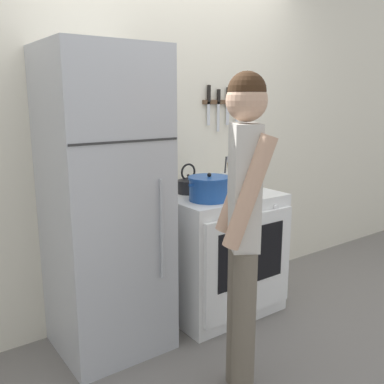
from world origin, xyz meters
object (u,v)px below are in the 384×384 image
(stove_range, at_px, (220,252))
(dutch_oven_pot, at_px, (209,188))
(refrigerator, at_px, (106,205))
(person, at_px, (243,221))
(utensil_jar, at_px, (228,179))
(tea_kettle, at_px, (188,184))

(stove_range, distance_m, dutch_oven_pot, 0.55)
(dutch_oven_pot, bearing_deg, refrigerator, 167.54)
(stove_range, distance_m, person, 1.05)
(dutch_oven_pot, xyz_separation_m, person, (-0.31, -0.67, -0.01))
(refrigerator, distance_m, stove_range, 0.98)
(refrigerator, bearing_deg, utensil_jar, 6.25)
(tea_kettle, distance_m, utensil_jar, 0.37)
(refrigerator, bearing_deg, dutch_oven_pot, -12.46)
(dutch_oven_pot, height_order, person, person)
(dutch_oven_pot, relative_size, tea_kettle, 1.48)
(dutch_oven_pot, bearing_deg, tea_kettle, 86.83)
(dutch_oven_pot, bearing_deg, utensil_jar, 34.41)
(dutch_oven_pot, bearing_deg, person, -114.69)
(refrigerator, xyz_separation_m, tea_kettle, (0.69, 0.11, 0.03))
(utensil_jar, bearing_deg, person, -126.58)
(tea_kettle, distance_m, person, 0.99)
(tea_kettle, xyz_separation_m, person, (-0.32, -0.93, 0.01))
(person, bearing_deg, refrigerator, 55.42)
(refrigerator, height_order, stove_range, refrigerator)
(refrigerator, relative_size, utensil_jar, 7.85)
(stove_range, bearing_deg, dutch_oven_pot, -150.83)
(stove_range, relative_size, tea_kettle, 4.11)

